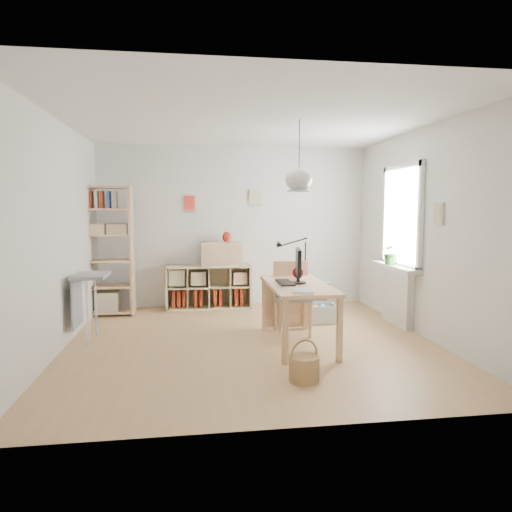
{
  "coord_description": "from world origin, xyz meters",
  "views": [
    {
      "loc": [
        -0.71,
        -5.49,
        1.66
      ],
      "look_at": [
        0.1,
        0.3,
        1.05
      ],
      "focal_mm": 32.0,
      "sensor_mm": 36.0,
      "label": 1
    }
  ],
  "objects": [
    {
      "name": "task_lamp",
      "position": [
        0.59,
        0.46,
        1.08
      ],
      "size": [
        0.46,
        0.17,
        0.49
      ],
      "color": "black",
      "rests_on": "desk"
    },
    {
      "name": "keyboard",
      "position": [
        0.4,
        -0.09,
        0.76
      ],
      "size": [
        0.17,
        0.45,
        0.02
      ],
      "primitive_type": "cube",
      "rotation": [
        0.0,
        0.0,
        -0.0
      ],
      "color": "black",
      "rests_on": "desk"
    },
    {
      "name": "yarn_ball",
      "position": [
        0.65,
        0.3,
        0.82
      ],
      "size": [
        0.14,
        0.14,
        0.14
      ],
      "primitive_type": "sphere",
      "color": "#510A16",
      "rests_on": "desk"
    },
    {
      "name": "windowsill",
      "position": [
        2.14,
        0.6,
        0.83
      ],
      "size": [
        0.22,
        1.2,
        0.06
      ],
      "primitive_type": "cube",
      "color": "white",
      "rests_on": "radiator"
    },
    {
      "name": "cube_shelf",
      "position": [
        -0.47,
        2.08,
        0.3
      ],
      "size": [
        1.4,
        0.38,
        0.72
      ],
      "color": "tan",
      "rests_on": "ground"
    },
    {
      "name": "radiator",
      "position": [
        2.19,
        0.6,
        0.4
      ],
      "size": [
        0.1,
        0.8,
        0.8
      ],
      "primitive_type": "cube",
      "color": "white",
      "rests_on": "ground"
    },
    {
      "name": "red_vase",
      "position": [
        -0.14,
        2.04,
        1.19
      ],
      "size": [
        0.15,
        0.15,
        0.18
      ],
      "primitive_type": "ellipsoid",
      "color": "maroon",
      "rests_on": "drawer_chest"
    },
    {
      "name": "desk",
      "position": [
        0.55,
        -0.15,
        0.66
      ],
      "size": [
        0.7,
        1.5,
        0.75
      ],
      "color": "#E2B181",
      "rests_on": "ground"
    },
    {
      "name": "wicker_basket",
      "position": [
        0.34,
        -1.33,
        0.13
      ],
      "size": [
        0.3,
        0.3,
        0.41
      ],
      "rotation": [
        0.0,
        0.0,
        0.33
      ],
      "color": "olive",
      "rests_on": "ground"
    },
    {
      "name": "monitor",
      "position": [
        0.56,
        -0.12,
        0.99
      ],
      "size": [
        0.19,
        0.49,
        0.42
      ],
      "rotation": [
        0.0,
        0.0,
        -0.17
      ],
      "color": "black",
      "rests_on": "desk"
    },
    {
      "name": "chair",
      "position": [
        0.59,
        0.37,
        0.54
      ],
      "size": [
        0.5,
        0.5,
        0.95
      ],
      "rotation": [
        0.0,
        0.0,
        -0.08
      ],
      "color": "#98989B",
      "rests_on": "ground"
    },
    {
      "name": "storage_chest",
      "position": [
        1.08,
        0.9,
        0.18
      ],
      "size": [
        0.54,
        0.61,
        0.56
      ],
      "rotation": [
        0.0,
        0.0,
        -0.03
      ],
      "color": "silver",
      "rests_on": "ground"
    },
    {
      "name": "tall_bookshelf",
      "position": [
        -2.04,
        1.8,
        1.09
      ],
      "size": [
        0.8,
        0.38,
        2.0
      ],
      "color": "#E2B181",
      "rests_on": "ground"
    },
    {
      "name": "window_unit",
      "position": [
        2.23,
        0.6,
        1.55
      ],
      "size": [
        0.07,
        1.16,
        1.46
      ],
      "color": "white",
      "rests_on": "ground"
    },
    {
      "name": "ground",
      "position": [
        0.0,
        0.0,
        0.0
      ],
      "size": [
        4.5,
        4.5,
        0.0
      ],
      "primitive_type": "plane",
      "color": "tan",
      "rests_on": "ground"
    },
    {
      "name": "potted_plant",
      "position": [
        2.12,
        0.68,
        1.03
      ],
      "size": [
        0.38,
        0.35,
        0.35
      ],
      "primitive_type": "imported",
      "rotation": [
        0.0,
        0.0,
        -0.27
      ],
      "color": "#2A5F23",
      "rests_on": "windowsill"
    },
    {
      "name": "paper_tray",
      "position": [
        0.49,
        -0.7,
        0.76
      ],
      "size": [
        0.29,
        0.33,
        0.03
      ],
      "primitive_type": "cube",
      "rotation": [
        0.0,
        0.0,
        -0.29
      ],
      "color": "white",
      "rests_on": "desk"
    },
    {
      "name": "room_shell",
      "position": [
        0.55,
        -0.15,
        2.0
      ],
      "size": [
        4.5,
        4.5,
        4.5
      ],
      "color": "white",
      "rests_on": "ground"
    },
    {
      "name": "side_table",
      "position": [
        -2.04,
        0.35,
        0.67
      ],
      "size": [
        0.4,
        0.55,
        0.85
      ],
      "color": "#98989B",
      "rests_on": "ground"
    },
    {
      "name": "drawer_chest",
      "position": [
        -0.23,
        2.04,
        0.91
      ],
      "size": [
        0.67,
        0.31,
        0.38
      ],
      "primitive_type": "cube",
      "rotation": [
        0.0,
        0.0,
        0.01
      ],
      "color": "tan",
      "rests_on": "cube_shelf"
    }
  ]
}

